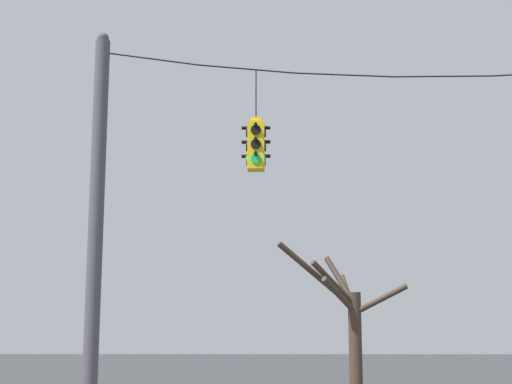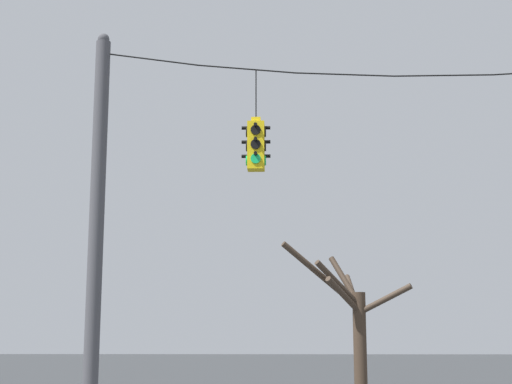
# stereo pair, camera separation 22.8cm
# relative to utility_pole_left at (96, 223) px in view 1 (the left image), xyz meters

# --- Properties ---
(utility_pole_left) EXTENTS (0.30, 0.30, 7.97)m
(utility_pole_left) POSITION_rel_utility_pole_left_xyz_m (0.00, 0.00, 0.00)
(utility_pole_left) COLOR #4C4C51
(utility_pole_left) RESTS_ON ground_plane
(span_wire) EXTENTS (13.96, 0.03, 0.61)m
(span_wire) POSITION_rel_utility_pole_left_xyz_m (6.98, 0.00, 3.18)
(span_wire) COLOR black
(traffic_light_near_left_pole) EXTENTS (0.58, 0.58, 2.09)m
(traffic_light_near_left_pole) POSITION_rel_utility_pole_left_xyz_m (3.18, -0.00, 1.57)
(traffic_light_near_left_pole) COLOR yellow
(bare_tree) EXTENTS (4.00, 3.22, 4.65)m
(bare_tree) POSITION_rel_utility_pole_left_xyz_m (5.79, 9.13, -1.60)
(bare_tree) COLOR #423326
(bare_tree) RESTS_ON ground_plane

